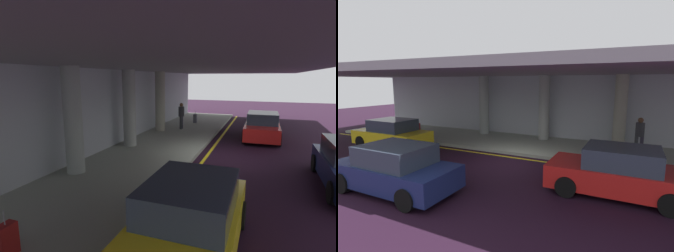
% 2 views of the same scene
% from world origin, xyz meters
% --- Properties ---
extents(ground_plane, '(60.00, 60.00, 0.00)m').
position_xyz_m(ground_plane, '(0.00, 0.00, 0.00)').
color(ground_plane, black).
extents(sidewalk, '(26.00, 4.20, 0.15)m').
position_xyz_m(sidewalk, '(0.00, 3.10, 0.07)').
color(sidewalk, '#969F8E').
rests_on(sidewalk, ground).
extents(lane_stripe_yellow, '(26.00, 0.14, 0.01)m').
position_xyz_m(lane_stripe_yellow, '(0.00, 0.64, 0.00)').
color(lane_stripe_yellow, yellow).
rests_on(lane_stripe_yellow, ground).
extents(support_column_far_left, '(0.62, 0.62, 3.65)m').
position_xyz_m(support_column_far_left, '(-4.00, 4.45, 1.97)').
color(support_column_far_left, '#929C95').
rests_on(support_column_far_left, sidewalk).
extents(support_column_left_mid, '(0.62, 0.62, 3.65)m').
position_xyz_m(support_column_left_mid, '(0.00, 4.45, 1.97)').
color(support_column_left_mid, '#949A93').
rests_on(support_column_left_mid, sidewalk).
extents(support_column_center, '(0.62, 0.62, 3.65)m').
position_xyz_m(support_column_center, '(4.00, 4.45, 1.97)').
color(support_column_center, '#9A9A86').
rests_on(support_column_center, sidewalk).
extents(ceiling_overhang, '(28.00, 13.20, 0.30)m').
position_xyz_m(ceiling_overhang, '(0.00, 2.60, 3.95)').
color(ceiling_overhang, gray).
rests_on(ceiling_overhang, support_column_far_left).
extents(terminal_back_wall, '(26.00, 0.30, 3.80)m').
position_xyz_m(terminal_back_wall, '(0.00, 5.35, 1.90)').
color(terminal_back_wall, '#A9B2B8').
rests_on(terminal_back_wall, ground).
extents(car_red, '(4.10, 1.92, 1.50)m').
position_xyz_m(car_red, '(4.35, -1.59, 0.71)').
color(car_red, red).
rests_on(car_red, ground).
extents(car_yellow_taxi, '(4.10, 1.92, 1.50)m').
position_xyz_m(car_yellow_taxi, '(-6.74, -0.40, 0.71)').
color(car_yellow_taxi, yellow).
rests_on(car_yellow_taxi, ground).
extents(traveler_with_luggage, '(0.38, 0.38, 1.68)m').
position_xyz_m(traveler_with_luggage, '(4.93, 3.36, 1.11)').
color(traveler_with_luggage, '#2C3034').
rests_on(traveler_with_luggage, sidewalk).
extents(suitcase_upright_primary, '(0.36, 0.22, 0.90)m').
position_xyz_m(suitcase_upright_primary, '(-8.08, 2.70, 0.46)').
color(suitcase_upright_primary, maroon).
rests_on(suitcase_upright_primary, sidewalk).
extents(suitcase_upright_secondary, '(0.36, 0.22, 0.90)m').
position_xyz_m(suitcase_upright_secondary, '(7.59, 3.11, 0.46)').
color(suitcase_upright_secondary, '#4F5159').
rests_on(suitcase_upright_secondary, sidewalk).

